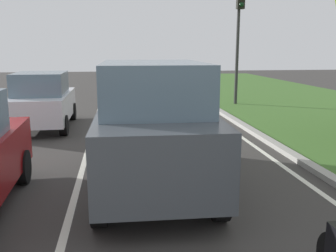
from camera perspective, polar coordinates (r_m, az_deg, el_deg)
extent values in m
plane|color=#383533|center=(12.46, -7.99, 0.04)|extent=(60.00, 60.00, 0.00)
cube|color=silver|center=(12.48, -11.21, -0.03)|extent=(0.12, 32.00, 0.01)
cube|color=silver|center=(12.95, 8.14, 0.50)|extent=(0.12, 32.00, 0.01)
cube|color=#9E9B93|center=(13.08, 10.26, 0.80)|extent=(0.24, 48.00, 0.12)
cube|color=#474C51|center=(6.80, -2.37, -1.66)|extent=(2.02, 4.55, 1.10)
cube|color=slate|center=(6.49, -2.35, 6.22)|extent=(1.77, 2.74, 0.80)
cylinder|color=black|center=(8.41, -9.03, -3.03)|extent=(0.24, 0.77, 0.76)
cylinder|color=black|center=(8.51, 2.82, -2.73)|extent=(0.24, 0.77, 0.76)
cylinder|color=black|center=(5.51, -10.45, -11.14)|extent=(0.24, 0.77, 0.76)
cylinder|color=black|center=(5.65, 7.82, -10.45)|extent=(0.24, 0.77, 0.76)
cylinder|color=black|center=(7.58, -21.37, -5.84)|extent=(0.24, 0.65, 0.64)
cube|color=silver|center=(12.61, -18.47, 2.92)|extent=(1.68, 3.72, 0.80)
cube|color=slate|center=(12.28, -18.89, 6.15)|extent=(1.50, 1.92, 0.68)
cylinder|color=black|center=(14.03, -20.54, 1.97)|extent=(0.23, 0.60, 0.60)
cylinder|color=black|center=(13.79, -14.40, 2.19)|extent=(0.23, 0.60, 0.60)
cylinder|color=black|center=(11.62, -23.04, -0.13)|extent=(0.23, 0.60, 0.60)
cylinder|color=black|center=(11.33, -15.64, 0.10)|extent=(0.23, 0.60, 0.60)
cylinder|color=#2D2D2D|center=(17.00, 10.57, 12.10)|extent=(0.14, 0.14, 5.33)
sphere|color=black|center=(16.79, 11.16, 17.75)|extent=(0.20, 0.20, 0.20)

